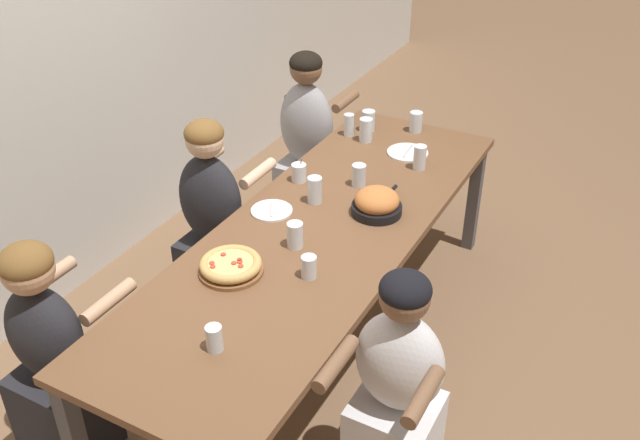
{
  "coord_description": "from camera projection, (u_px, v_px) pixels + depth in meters",
  "views": [
    {
      "loc": [
        -2.53,
        -1.36,
        2.62
      ],
      "look_at": [
        0.0,
        0.0,
        0.81
      ],
      "focal_mm": 40.0,
      "sensor_mm": 36.0,
      "label": 1
    }
  ],
  "objects": [
    {
      "name": "ground_plane",
      "position": [
        320.0,
        347.0,
        3.82
      ],
      "size": [
        18.0,
        18.0,
        0.0
      ],
      "primitive_type": "plane",
      "color": "brown",
      "rests_on": "ground"
    },
    {
      "name": "restaurant_back_panel",
      "position": [
        48.0,
        10.0,
        3.6
      ],
      "size": [
        10.0,
        0.06,
        3.2
      ],
      "primitive_type": "cube",
      "color": "silver",
      "rests_on": "ground"
    },
    {
      "name": "dining_table",
      "position": [
        320.0,
        240.0,
        3.46
      ],
      "size": [
        2.74,
        0.9,
        0.76
      ],
      "color": "brown",
      "rests_on": "ground"
    },
    {
      "name": "pizza_board_main",
      "position": [
        231.0,
        266.0,
        3.11
      ],
      "size": [
        0.29,
        0.29,
        0.06
      ],
      "color": "brown",
      "rests_on": "dining_table"
    },
    {
      "name": "skillet_bowl",
      "position": [
        377.0,
        203.0,
        3.51
      ],
      "size": [
        0.37,
        0.25,
        0.14
      ],
      "color": "black",
      "rests_on": "dining_table"
    },
    {
      "name": "empty_plate_a",
      "position": [
        408.0,
        153.0,
        4.09
      ],
      "size": [
        0.24,
        0.24,
        0.02
      ],
      "color": "white",
      "rests_on": "dining_table"
    },
    {
      "name": "empty_plate_b",
      "position": [
        272.0,
        211.0,
        3.55
      ],
      "size": [
        0.21,
        0.21,
        0.02
      ],
      "color": "white",
      "rests_on": "dining_table"
    },
    {
      "name": "cocktail_glass_blue",
      "position": [
        299.0,
        173.0,
        3.8
      ],
      "size": [
        0.08,
        0.08,
        0.12
      ],
      "color": "silver",
      "rests_on": "dining_table"
    },
    {
      "name": "drinking_glass_a",
      "position": [
        420.0,
        159.0,
        3.91
      ],
      "size": [
        0.07,
        0.07,
        0.14
      ],
      "color": "silver",
      "rests_on": "dining_table"
    },
    {
      "name": "drinking_glass_b",
      "position": [
        359.0,
        175.0,
        3.75
      ],
      "size": [
        0.07,
        0.07,
        0.12
      ],
      "color": "silver",
      "rests_on": "dining_table"
    },
    {
      "name": "drinking_glass_c",
      "position": [
        416.0,
        123.0,
        4.32
      ],
      "size": [
        0.08,
        0.08,
        0.12
      ],
      "color": "silver",
      "rests_on": "dining_table"
    },
    {
      "name": "drinking_glass_d",
      "position": [
        309.0,
        268.0,
        3.07
      ],
      "size": [
        0.07,
        0.07,
        0.1
      ],
      "color": "silver",
      "rests_on": "dining_table"
    },
    {
      "name": "drinking_glass_e",
      "position": [
        368.0,
        121.0,
        4.32
      ],
      "size": [
        0.08,
        0.08,
        0.13
      ],
      "color": "silver",
      "rests_on": "dining_table"
    },
    {
      "name": "drinking_glass_f",
      "position": [
        214.0,
        340.0,
        2.68
      ],
      "size": [
        0.07,
        0.07,
        0.11
      ],
      "color": "silver",
      "rests_on": "dining_table"
    },
    {
      "name": "drinking_glass_g",
      "position": [
        315.0,
        192.0,
        3.6
      ],
      "size": [
        0.07,
        0.07,
        0.14
      ],
      "color": "silver",
      "rests_on": "dining_table"
    },
    {
      "name": "drinking_glass_h",
      "position": [
        295.0,
        237.0,
        3.27
      ],
      "size": [
        0.08,
        0.08,
        0.12
      ],
      "color": "silver",
      "rests_on": "dining_table"
    },
    {
      "name": "drinking_glass_i",
      "position": [
        366.0,
        131.0,
        4.2
      ],
      "size": [
        0.08,
        0.08,
        0.14
      ],
      "color": "silver",
      "rests_on": "dining_table"
    },
    {
      "name": "drinking_glass_j",
      "position": [
        349.0,
        126.0,
        4.27
      ],
      "size": [
        0.06,
        0.06,
        0.13
      ],
      "color": "silver",
      "rests_on": "dining_table"
    },
    {
      "name": "diner_far_right",
      "position": [
        307.0,
        149.0,
        4.59
      ],
      "size": [
        0.51,
        0.4,
        1.21
      ],
      "rotation": [
        0.0,
        0.0,
        -1.57
      ],
      "color": "#99999E",
      "rests_on": "ground"
    },
    {
      "name": "diner_far_left",
      "position": [
        54.0,
        363.0,
        2.99
      ],
      "size": [
        0.51,
        0.4,
        1.12
      ],
      "rotation": [
        0.0,
        0.0,
        -1.57
      ],
      "color": "#232328",
      "rests_on": "ground"
    },
    {
      "name": "diner_near_midleft",
      "position": [
        397.0,
        396.0,
        2.84
      ],
      "size": [
        0.51,
        0.4,
        1.11
      ],
      "rotation": [
        0.0,
        0.0,
        1.57
      ],
      "color": "silver",
      "rests_on": "ground"
    },
    {
      "name": "diner_far_center",
      "position": [
        213.0,
        228.0,
        3.83
      ],
      "size": [
        0.51,
        0.4,
        1.17
      ],
      "rotation": [
        0.0,
        0.0,
        -1.57
      ],
      "color": "#232328",
      "rests_on": "ground"
    }
  ]
}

